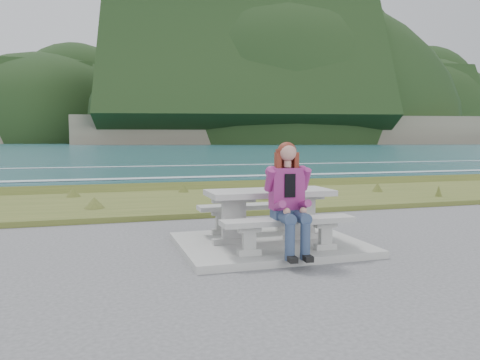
# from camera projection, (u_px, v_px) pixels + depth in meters

# --- Properties ---
(concrete_slab) EXTENTS (2.60, 2.10, 0.10)m
(concrete_slab) POSITION_uv_depth(u_px,v_px,m) (269.00, 244.00, 6.81)
(concrete_slab) COLOR #979893
(concrete_slab) RESTS_ON ground
(picnic_table) EXTENTS (1.80, 0.75, 0.75)m
(picnic_table) POSITION_uv_depth(u_px,v_px,m) (270.00, 201.00, 6.76)
(picnic_table) COLOR #979893
(picnic_table) RESTS_ON concrete_slab
(bench_landward) EXTENTS (1.80, 0.35, 0.45)m
(bench_landward) POSITION_uv_depth(u_px,v_px,m) (288.00, 226.00, 6.11)
(bench_landward) COLOR #979893
(bench_landward) RESTS_ON concrete_slab
(bench_seaward) EXTENTS (1.80, 0.35, 0.45)m
(bench_seaward) POSITION_uv_depth(u_px,v_px,m) (254.00, 210.00, 7.44)
(bench_seaward) COLOR #979893
(bench_seaward) RESTS_ON concrete_slab
(grass_verge) EXTENTS (160.00, 4.50, 0.22)m
(grass_verge) POSITION_uv_depth(u_px,v_px,m) (198.00, 203.00, 11.58)
(grass_verge) COLOR #3C4C1C
(grass_verge) RESTS_ON ground
(shore_drop) EXTENTS (160.00, 0.80, 2.20)m
(shore_drop) POSITION_uv_depth(u_px,v_px,m) (179.00, 191.00, 14.34)
(shore_drop) COLOR #6B5E50
(shore_drop) RESTS_ON ground
(ocean) EXTENTS (1600.00, 1600.00, 0.09)m
(ocean) POSITION_uv_depth(u_px,v_px,m) (136.00, 190.00, 30.87)
(ocean) COLOR #1F505A
(ocean) RESTS_ON ground
(headland_range) EXTENTS (729.83, 363.95, 204.91)m
(headland_range) POSITION_uv_depth(u_px,v_px,m) (310.00, 130.00, 440.79)
(headland_range) COLOR #6B5E50
(headland_range) RESTS_ON ground
(seated_woman) EXTENTS (0.44, 0.74, 1.44)m
(seated_woman) POSITION_uv_depth(u_px,v_px,m) (291.00, 214.00, 5.95)
(seated_woman) COLOR navy
(seated_woman) RESTS_ON concrete_slab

